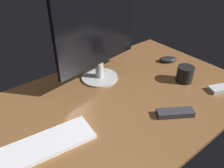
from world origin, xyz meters
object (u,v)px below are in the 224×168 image
monitor (98,34)px  computer_mouse (168,59)px  coffee_mug (185,74)px  tv_remote (175,113)px  keyboard (46,144)px

monitor → computer_mouse: bearing=-22.0°
monitor → coffee_mug: monitor is taller
monitor → tv_remote: bearing=-89.0°
computer_mouse → tv_remote: bearing=-106.3°
coffee_mug → tv_remote: bearing=-150.8°
computer_mouse → coffee_mug: (-10.82, -19.95, 2.75)cm
keyboard → coffee_mug: size_ratio=4.12×
keyboard → computer_mouse: (88.81, 15.28, 0.69)cm
tv_remote → keyboard: bearing=-167.2°
keyboard → computer_mouse: 90.12cm
keyboard → coffee_mug: (77.99, -4.67, 3.45)cm
computer_mouse → tv_remote: 50.78cm
keyboard → tv_remote: tv_remote is taller
keyboard → computer_mouse: size_ratio=3.33×
keyboard → coffee_mug: 78.21cm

